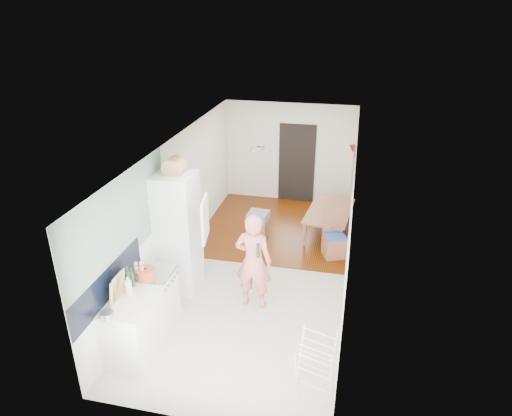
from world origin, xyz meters
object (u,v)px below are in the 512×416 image
at_px(stool, 259,229).
at_px(drying_rack, 315,367).
at_px(dining_table, 330,224).
at_px(dining_chair, 335,235).
at_px(person, 253,253).

bearing_deg(stool, drying_rack, -68.08).
distance_m(dining_table, stool, 1.58).
relative_size(dining_chair, drying_rack, 1.08).
distance_m(dining_chair, drying_rack, 3.60).
bearing_deg(stool, person, -79.97).
height_order(person, dining_table, person).
relative_size(dining_table, dining_chair, 1.43).
bearing_deg(dining_chair, stool, 145.39).
relative_size(dining_table, drying_rack, 1.55).
height_order(person, drying_rack, person).
distance_m(stool, drying_rack, 4.31).
xyz_separation_m(stool, drying_rack, (1.61, -3.99, 0.21)).
relative_size(person, drying_rack, 2.26).
bearing_deg(person, stool, -76.35).
bearing_deg(drying_rack, dining_chair, 107.02).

